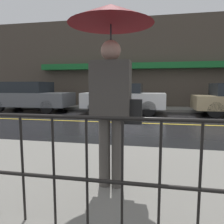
# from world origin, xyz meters

# --- Properties ---
(ground_plane) EXTENTS (80.00, 80.00, 0.00)m
(ground_plane) POSITION_xyz_m (0.00, 0.00, 0.00)
(ground_plane) COLOR black
(sidewalk_far) EXTENTS (28.00, 1.70, 0.14)m
(sidewalk_far) POSITION_xyz_m (0.00, 4.58, 0.07)
(sidewalk_far) COLOR gray
(sidewalk_far) RESTS_ON ground_plane
(lane_marking) EXTENTS (25.20, 0.12, 0.01)m
(lane_marking) POSITION_xyz_m (0.00, 0.00, 0.00)
(lane_marking) COLOR gold
(lane_marking) RESTS_ON ground_plane
(building_storefront) EXTENTS (28.00, 0.85, 5.54)m
(building_storefront) POSITION_xyz_m (0.00, 5.56, 2.76)
(building_storefront) COLOR #4C4238
(building_storefront) RESTS_ON ground_plane
(pedestrian) EXTENTS (1.02, 1.02, 2.24)m
(pedestrian) POSITION_xyz_m (-1.69, -5.64, 1.85)
(pedestrian) COLOR #4C4742
(pedestrian) RESTS_ON sidewalk_near
(car_grey) EXTENTS (4.59, 1.90, 1.62)m
(car_grey) POSITION_xyz_m (-8.02, 2.81, 0.82)
(car_grey) COLOR slate
(car_grey) RESTS_ON ground_plane
(car_white) EXTENTS (4.16, 1.88, 1.52)m
(car_white) POSITION_xyz_m (-2.76, 2.81, 0.79)
(car_white) COLOR silver
(car_white) RESTS_ON ground_plane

